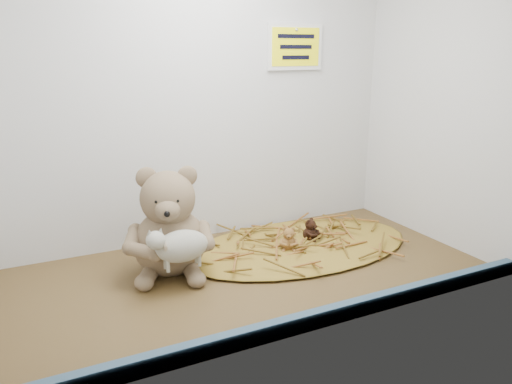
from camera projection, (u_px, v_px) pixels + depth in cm
name	position (u px, v px, depth cm)	size (l,w,h in cm)	color
alcove_shell	(230.00, 89.00, 120.90)	(120.40, 60.20, 90.40)	#453218
front_rail	(308.00, 321.00, 100.22)	(119.28, 2.20, 3.60)	#3C5D72
straw_bed	(299.00, 245.00, 141.80)	(68.05, 39.51, 1.32)	olive
main_teddy	(169.00, 221.00, 123.02)	(21.98, 23.20, 27.25)	#8F7A58
toy_lamb	(182.00, 246.00, 115.47)	(16.45, 10.04, 10.63)	#B2B1A0
mini_teddy_tan	(289.00, 237.00, 137.24)	(5.19, 5.47, 6.43)	#996032
mini_teddy_brown	(310.00, 228.00, 144.22)	(5.15, 5.43, 6.38)	black
wall_sign	(295.00, 47.00, 148.45)	(16.00, 1.20, 11.00)	#FFF90D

